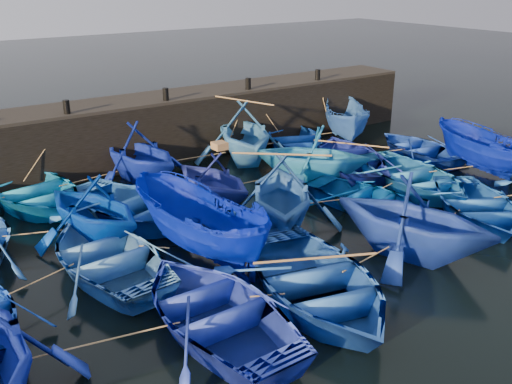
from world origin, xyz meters
TOP-DOWN VIEW (x-y plane):
  - ground at (0.00, 0.00)m, footprint 120.00×120.00m
  - quay_wall at (0.00, 10.50)m, footprint 26.00×2.50m
  - quay_top at (0.00, 10.50)m, footprint 26.00×2.50m
  - bollard_1 at (-4.00, 9.60)m, footprint 0.24×0.24m
  - bollard_2 at (0.00, 9.60)m, footprint 0.24×0.24m
  - bollard_3 at (4.00, 9.60)m, footprint 0.24×0.24m
  - bollard_4 at (8.00, 9.60)m, footprint 0.24×0.24m
  - boat_1 at (-5.98, 7.85)m, footprint 4.68×5.94m
  - boat_2 at (-1.94, 8.16)m, footprint 4.45×4.93m
  - boat_3 at (2.62, 7.89)m, footprint 5.79×6.14m
  - boat_4 at (5.34, 7.87)m, footprint 5.13×5.89m
  - boat_5 at (8.24, 7.68)m, footprint 4.37×5.09m
  - boat_7 at (-5.14, 4.20)m, footprint 4.45×4.83m
  - boat_8 at (-3.73, 4.75)m, footprint 5.25×6.22m
  - boat_9 at (-0.89, 4.48)m, footprint 3.62×4.07m
  - boat_10 at (3.31, 4.32)m, footprint 5.57×5.61m
  - boat_11 at (5.42, 4.45)m, footprint 5.83×6.49m
  - boat_12 at (9.02, 4.02)m, footprint 3.66×4.77m
  - boat_14 at (-5.58, 2.01)m, footprint 4.03×5.34m
  - boat_15 at (-3.17, 1.43)m, footprint 2.79×5.38m
  - boat_16 at (-0.05, 1.78)m, footprint 5.70×5.87m
  - boat_17 at (3.14, 1.35)m, footprint 3.86×4.76m
  - boat_18 at (5.78, 1.54)m, footprint 4.73×5.95m
  - boat_19 at (9.47, 1.03)m, footprint 1.84×4.87m
  - boat_21 at (-4.55, -1.83)m, footprint 3.78×5.24m
  - boat_22 at (-2.01, -2.19)m, footprint 5.22×6.43m
  - boat_23 at (1.75, -1.89)m, footprint 5.26×5.65m
  - boat_24 at (5.49, -1.37)m, footprint 5.55×5.97m
  - wooden_crate at (-0.59, 4.48)m, footprint 0.44×0.46m
  - mooring_ropes at (-0.04, 4.76)m, footprint 17.41×11.73m
  - loose_oars at (1.49, 2.98)m, footprint 9.68×12.17m

SIDE VIEW (x-z plane):
  - ground at x=0.00m, z-range 0.00..0.00m
  - boat_17 at x=3.14m, z-range 0.00..0.87m
  - boat_12 at x=9.02m, z-range 0.00..0.92m
  - boat_24 at x=5.49m, z-range 0.00..1.01m
  - boat_4 at x=5.34m, z-range 0.00..1.02m
  - boat_14 at x=-5.58m, z-range 0.00..1.05m
  - boat_21 at x=-4.55m, z-range 0.00..1.08m
  - boat_8 at x=-3.73m, z-range 0.00..1.10m
  - boat_11 at x=5.42m, z-range 0.00..1.11m
  - boat_18 at x=5.78m, z-range 0.00..1.11m
  - boat_1 at x=-5.98m, z-range 0.00..1.12m
  - boat_22 at x=-2.01m, z-range 0.00..1.18m
  - mooring_ropes at x=-0.04m, z-range -0.18..1.92m
  - boat_19 at x=9.47m, z-range 0.00..1.88m
  - boat_5 at x=8.24m, z-range 0.00..1.91m
  - boat_9 at x=-0.89m, z-range 0.00..1.96m
  - boat_15 at x=-3.17m, z-range 0.00..1.98m
  - boat_7 at x=-5.14m, z-range 0.00..2.12m
  - boat_10 at x=3.31m, z-range 0.00..2.24m
  - boat_2 at x=-1.94m, z-range 0.00..2.29m
  - boat_16 at x=-0.05m, z-range 0.00..2.36m
  - boat_23 at x=1.75m, z-range 0.00..2.42m
  - quay_wall at x=0.00m, z-range 0.00..2.50m
  - boat_3 at x=2.62m, z-range 0.00..2.56m
  - loose_oars at x=1.49m, z-range 1.07..2.59m
  - wooden_crate at x=-0.59m, z-range 1.96..2.20m
  - quay_top at x=0.00m, z-range 2.50..2.62m
  - bollard_1 at x=-4.00m, z-range 2.62..3.12m
  - bollard_2 at x=0.00m, z-range 2.62..3.12m
  - bollard_3 at x=4.00m, z-range 2.62..3.12m
  - bollard_4 at x=8.00m, z-range 2.62..3.12m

